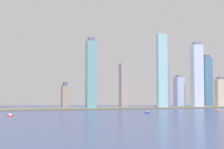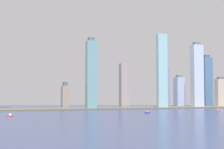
% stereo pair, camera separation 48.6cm
% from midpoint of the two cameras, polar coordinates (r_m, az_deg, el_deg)
% --- Properties ---
extents(waterfront_pier, '(882.13, 78.03, 2.65)m').
position_cam_midpoint_polar(waterfront_pier, '(739.43, -1.63, -5.73)').
color(waterfront_pier, brown).
rests_on(waterfront_pier, ground).
extents(skyscraper_0, '(21.07, 23.33, 81.38)m').
position_cam_midpoint_polar(skyscraper_0, '(893.46, 11.24, -2.84)').
color(skyscraper_0, '#9EAACE').
rests_on(skyscraper_0, ground).
extents(skyscraper_1, '(19.25, 19.14, 105.76)m').
position_cam_midpoint_polar(skyscraper_1, '(810.85, 2.00, -1.87)').
color(skyscraper_1, gray).
rests_on(skyscraper_1, ground).
extents(skyscraper_2, '(22.55, 12.32, 168.42)m').
position_cam_midpoint_polar(skyscraper_2, '(768.88, 8.40, 0.58)').
color(skyscraper_2, '#86B7BD').
rests_on(skyscraper_2, ground).
extents(skyscraper_3, '(25.80, 19.18, 156.05)m').
position_cam_midpoint_polar(skyscraper_3, '(828.09, 14.12, -0.21)').
color(skyscraper_3, '#ADBBD1').
rests_on(skyscraper_3, ground).
extents(skyscraper_4, '(19.73, 14.22, 104.67)m').
position_cam_midpoint_polar(skyscraper_4, '(898.15, 8.91, -2.01)').
color(skyscraper_4, '#7179A6').
rests_on(skyscraper_4, ground).
extents(skyscraper_5, '(27.64, 15.99, 75.09)m').
position_cam_midpoint_polar(skyscraper_5, '(885.44, 17.89, -2.95)').
color(skyscraper_5, '#B3A394').
rests_on(skyscraper_5, ground).
extents(skyscraper_6, '(24.55, 27.30, 140.35)m').
position_cam_midpoint_polar(skyscraper_6, '(966.16, 15.62, -1.12)').
color(skyscraper_6, '#43688C').
rests_on(skyscraper_6, ground).
extents(skyscraper_7, '(20.75, 21.65, 152.54)m').
position_cam_midpoint_polar(skyscraper_7, '(716.57, -3.57, 0.01)').
color(skyscraper_7, '#609193').
rests_on(skyscraper_7, ground).
extents(skyscraper_9, '(15.45, 24.54, 60.21)m').
position_cam_midpoint_polar(skyscraper_9, '(787.96, -7.95, -3.66)').
color(skyscraper_9, gray).
rests_on(skyscraper_9, ground).
extents(boat_0, '(12.77, 15.68, 8.84)m').
position_cam_midpoint_polar(boat_0, '(682.38, 17.47, -5.79)').
color(boat_0, red).
rests_on(boat_0, ground).
extents(boat_2, '(9.74, 4.99, 4.61)m').
position_cam_midpoint_polar(boat_2, '(570.74, 5.97, -6.38)').
color(boat_2, navy).
rests_on(boat_2, ground).
extents(boat_3, '(8.66, 3.23, 4.25)m').
position_cam_midpoint_polar(boat_3, '(507.53, -16.83, -6.65)').
color(boat_3, red).
rests_on(boat_3, ground).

